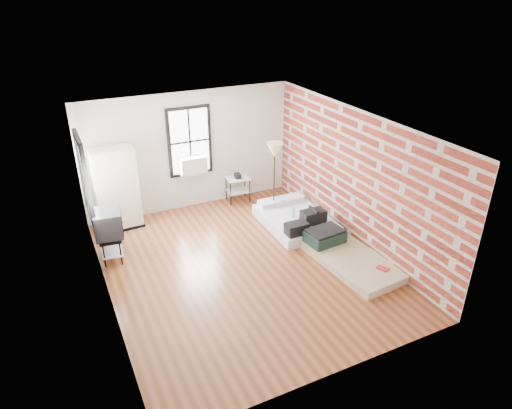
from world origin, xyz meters
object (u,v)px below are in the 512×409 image
side_table (238,182)px  floor_lamp (275,154)px  tv_stand (109,225)px  mattress_bare (346,255)px  mattress_main (296,219)px  wardrobe (116,189)px

side_table → floor_lamp: bearing=-65.1°
side_table → tv_stand: 3.55m
mattress_bare → floor_lamp: size_ratio=1.20×
mattress_bare → tv_stand: bearing=148.1°
mattress_bare → tv_stand: 4.67m
mattress_main → floor_lamp: (-0.19, 0.72, 1.36)m
side_table → mattress_bare: bearing=-76.4°
mattress_main → mattress_bare: size_ratio=0.87×
mattress_main → mattress_bare: 1.67m
wardrobe → side_table: bearing=-1.4°
wardrobe → tv_stand: bearing=-110.9°
mattress_bare → side_table: 3.52m
mattress_main → mattress_bare: (0.17, -1.66, -0.03)m
mattress_main → floor_lamp: size_ratio=1.05×
side_table → floor_lamp: 1.51m
mattress_main → side_table: side_table is taller
tv_stand → floor_lamp: bearing=11.5°
side_table → tv_stand: size_ratio=0.71×
mattress_main → wardrobe: bearing=156.1°
wardrobe → floor_lamp: wardrobe is taller
wardrobe → floor_lamp: (3.37, -0.95, 0.60)m
wardrobe → tv_stand: (-0.40, -1.22, -0.17)m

